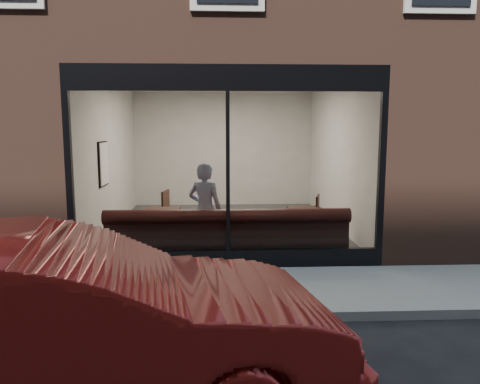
{
  "coord_description": "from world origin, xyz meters",
  "views": [
    {
      "loc": [
        -0.16,
        -5.25,
        2.29
      ],
      "look_at": [
        0.21,
        2.4,
        1.19
      ],
      "focal_mm": 35.0,
      "sensor_mm": 36.0,
      "label": 1
    }
  ],
  "objects_px": {
    "banquette": "(228,248)",
    "parked_car": "(51,333)",
    "person": "(205,210)",
    "cafe_chair_right": "(307,231)",
    "cafe_table_right": "(307,210)",
    "cafe_chair_left": "(157,224)",
    "cafe_table_left": "(161,211)"
  },
  "relations": [
    {
      "from": "person",
      "to": "cafe_table_left",
      "type": "bearing_deg",
      "value": -8.37
    },
    {
      "from": "banquette",
      "to": "cafe_chair_left",
      "type": "xyz_separation_m",
      "value": [
        -1.43,
        1.94,
        0.01
      ]
    },
    {
      "from": "cafe_table_left",
      "to": "cafe_chair_right",
      "type": "bearing_deg",
      "value": 8.28
    },
    {
      "from": "cafe_chair_left",
      "to": "cafe_chair_right",
      "type": "distance_m",
      "value": 3.11
    },
    {
      "from": "cafe_chair_right",
      "to": "cafe_table_left",
      "type": "bearing_deg",
      "value": 25.07
    },
    {
      "from": "person",
      "to": "cafe_chair_left",
      "type": "bearing_deg",
      "value": -37.8
    },
    {
      "from": "cafe_table_left",
      "to": "cafe_chair_right",
      "type": "relative_size",
      "value": 1.43
    },
    {
      "from": "person",
      "to": "cafe_chair_left",
      "type": "xyz_separation_m",
      "value": [
        -1.05,
        1.64,
        -0.59
      ]
    },
    {
      "from": "banquette",
      "to": "person",
      "type": "xyz_separation_m",
      "value": [
        -0.38,
        0.3,
        0.6
      ]
    },
    {
      "from": "banquette",
      "to": "cafe_table_right",
      "type": "bearing_deg",
      "value": 25.91
    },
    {
      "from": "banquette",
      "to": "parked_car",
      "type": "relative_size",
      "value": 0.88
    },
    {
      "from": "cafe_chair_right",
      "to": "parked_car",
      "type": "height_order",
      "value": "parked_car"
    },
    {
      "from": "cafe_table_left",
      "to": "parked_car",
      "type": "bearing_deg",
      "value": -92.48
    },
    {
      "from": "banquette",
      "to": "person",
      "type": "bearing_deg",
      "value": 142.4
    },
    {
      "from": "cafe_table_left",
      "to": "cafe_table_right",
      "type": "xyz_separation_m",
      "value": [
        2.66,
        -0.01,
        0.0
      ]
    },
    {
      "from": "person",
      "to": "cafe_chair_right",
      "type": "height_order",
      "value": "person"
    },
    {
      "from": "cafe_table_right",
      "to": "parked_car",
      "type": "height_order",
      "value": "parked_car"
    },
    {
      "from": "banquette",
      "to": "cafe_table_right",
      "type": "distance_m",
      "value": 1.72
    },
    {
      "from": "parked_car",
      "to": "person",
      "type": "bearing_deg",
      "value": -23.94
    },
    {
      "from": "cafe_table_right",
      "to": "parked_car",
      "type": "xyz_separation_m",
      "value": [
        -2.88,
        -5.05,
        0.01
      ]
    },
    {
      "from": "banquette",
      "to": "cafe_chair_right",
      "type": "xyz_separation_m",
      "value": [
        1.57,
        1.13,
        0.01
      ]
    },
    {
      "from": "person",
      "to": "cafe_chair_right",
      "type": "xyz_separation_m",
      "value": [
        1.96,
        0.83,
        -0.59
      ]
    },
    {
      "from": "banquette",
      "to": "cafe_chair_left",
      "type": "height_order",
      "value": "banquette"
    },
    {
      "from": "cafe_chair_left",
      "to": "cafe_chair_right",
      "type": "xyz_separation_m",
      "value": [
        3.0,
        -0.81,
        0.0
      ]
    },
    {
      "from": "cafe_table_right",
      "to": "cafe_chair_left",
      "type": "relative_size",
      "value": 1.32
    },
    {
      "from": "person",
      "to": "parked_car",
      "type": "xyz_separation_m",
      "value": [
        -1.02,
        -4.63,
        -0.08
      ]
    },
    {
      "from": "cafe_chair_left",
      "to": "parked_car",
      "type": "height_order",
      "value": "parked_car"
    },
    {
      "from": "person",
      "to": "parked_car",
      "type": "bearing_deg",
      "value": 97.23
    },
    {
      "from": "cafe_chair_left",
      "to": "cafe_table_left",
      "type": "bearing_deg",
      "value": 111.99
    },
    {
      "from": "cafe_table_left",
      "to": "cafe_table_right",
      "type": "relative_size",
      "value": 1.04
    },
    {
      "from": "cafe_table_left",
      "to": "parked_car",
      "type": "xyz_separation_m",
      "value": [
        -0.22,
        -5.06,
        0.01
      ]
    },
    {
      "from": "cafe_table_right",
      "to": "cafe_chair_right",
      "type": "distance_m",
      "value": 0.65
    }
  ]
}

